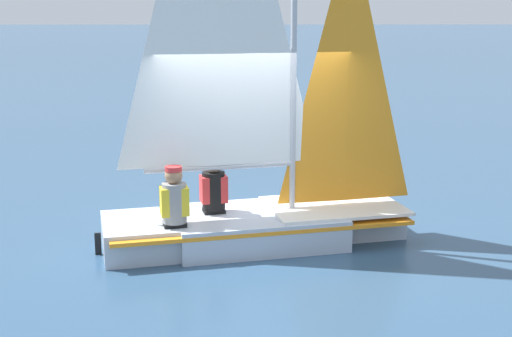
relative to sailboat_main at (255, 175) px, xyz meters
The scene contains 4 objects.
ground_plane 0.92m from the sailboat_main, 12.91° to the left, with size 260.00×260.00×0.00m, color #2D4C6B.
sailboat_main is the anchor object (origin of this frame).
sailor_helm 0.62m from the sailboat_main, behind, with size 0.39×0.36×1.16m.
sailor_crew 1.19m from the sailboat_main, 150.61° to the right, with size 0.39×0.36×1.16m.
Camera 1 is at (-0.16, -9.07, 3.05)m, focal length 50.00 mm.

